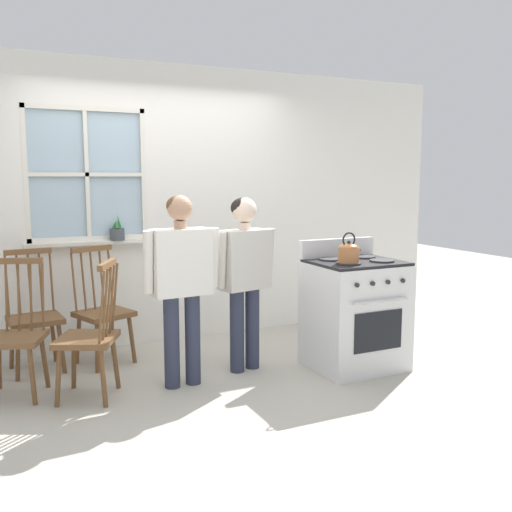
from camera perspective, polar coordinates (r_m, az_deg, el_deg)
The scene contains 11 objects.
ground_plane at distance 4.62m, azimuth -4.03°, elevation -12.71°, with size 16.00×16.00×0.00m, color #B2AD9E.
wall_back at distance 5.67m, azimuth -9.03°, elevation 4.85°, with size 6.40×0.16×2.70m.
chair_by_window at distance 5.17m, azimuth -15.09°, elevation -5.47°, with size 0.53×0.52×1.02m.
chair_near_wall at distance 4.39m, azimuth -16.28°, elevation -7.89°, with size 0.54×0.55×1.02m.
chair_center_cluster at distance 4.62m, azimuth -23.02°, elevation -7.44°, with size 0.53×0.52×1.02m.
chair_near_stove at distance 5.15m, azimuth -21.27°, elevation -5.81°, with size 0.46×0.44×1.02m.
person_elderly_left at distance 4.40m, azimuth -7.51°, elevation -1.64°, with size 0.61×0.23×1.49m.
person_teen_center at distance 4.73m, azimuth -1.15°, elevation -1.07°, with size 0.58×0.30×1.46m.
stove at distance 4.95m, azimuth 9.84°, elevation -5.65°, with size 0.75×0.68×1.08m.
kettle at distance 4.65m, azimuth 9.26°, elevation 0.40°, with size 0.21×0.17×0.25m.
potted_plant at distance 5.47m, azimuth -13.72°, elevation 2.31°, with size 0.14×0.14×0.24m.
Camera 1 is at (-1.58, -4.02, 1.62)m, focal length 40.00 mm.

